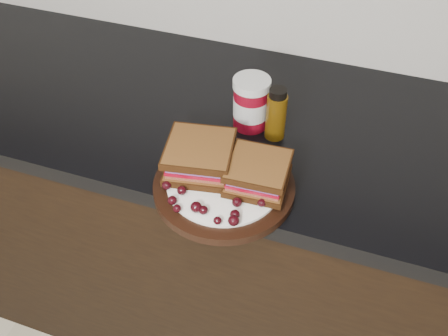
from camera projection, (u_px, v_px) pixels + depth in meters
The scene contains 30 objects.
base_cabinets at pixel (186, 225), 1.53m from camera, with size 3.96×0.58×0.86m, color black.
countertop at pixel (176, 108), 1.22m from camera, with size 3.98×0.60×0.04m, color black.
plate at pixel (224, 186), 0.99m from camera, with size 0.28×0.28×0.02m, color black.
sandwich_left at pixel (200, 157), 0.98m from camera, with size 0.13×0.13×0.06m, color brown, non-canonical shape.
sandwich_right at pixel (258, 173), 0.95m from camera, with size 0.12×0.12×0.05m, color brown, non-canonical shape.
grape_0 at pixel (167, 185), 0.96m from camera, with size 0.02×0.02×0.02m, color black.
grape_1 at pixel (182, 190), 0.95m from camera, with size 0.02×0.02×0.02m, color black.
grape_2 at pixel (172, 200), 0.93m from camera, with size 0.02×0.02×0.02m, color black.
grape_3 at pixel (177, 208), 0.91m from camera, with size 0.02×0.02×0.01m, color black.
grape_4 at pixel (196, 207), 0.91m from camera, with size 0.02×0.02×0.02m, color black.
grape_5 at pixel (203, 210), 0.91m from camera, with size 0.02×0.02×0.02m, color black.
grape_6 at pixel (217, 221), 0.89m from camera, with size 0.02×0.02×0.01m, color black.
grape_7 at pixel (234, 220), 0.89m from camera, with size 0.02×0.02×0.02m, color black.
grape_8 at pixel (235, 215), 0.90m from camera, with size 0.02×0.02×0.02m, color black.
grape_9 at pixel (237, 202), 0.92m from camera, with size 0.02×0.02×0.02m, color black.
grape_10 at pixel (262, 203), 0.92m from camera, with size 0.02×0.02×0.02m, color black.
grape_11 at pixel (255, 194), 0.94m from camera, with size 0.02×0.02×0.01m, color black.
grape_12 at pixel (269, 189), 0.95m from camera, with size 0.02×0.02×0.02m, color black.
grape_13 at pixel (265, 176), 0.98m from camera, with size 0.02×0.02×0.02m, color black.
grape_14 at pixel (259, 173), 0.98m from camera, with size 0.02×0.02×0.01m, color black.
grape_15 at pixel (217, 162), 1.00m from camera, with size 0.02×0.02×0.02m, color black.
grape_16 at pixel (196, 155), 1.02m from camera, with size 0.02×0.02×0.02m, color black.
grape_17 at pixel (194, 163), 1.00m from camera, with size 0.02×0.02×0.02m, color black.
grape_18 at pixel (176, 166), 0.99m from camera, with size 0.02×0.02×0.02m, color black.
grape_19 at pixel (183, 173), 0.98m from camera, with size 0.02×0.02×0.02m, color black.
grape_20 at pixel (211, 165), 1.00m from camera, with size 0.02×0.02×0.02m, color black.
grape_21 at pixel (199, 168), 0.99m from camera, with size 0.01×0.01×0.01m, color black.
grape_22 at pixel (195, 173), 0.98m from camera, with size 0.02×0.02×0.02m, color black.
condiment_jar at pixel (251, 103), 1.10m from camera, with size 0.08×0.08×0.12m, color maroon.
oil_bottle at pixel (276, 114), 1.07m from camera, with size 0.04×0.04×0.12m, color #4B3007.
Camera 1 is at (0.43, 0.82, 1.62)m, focal length 40.00 mm.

